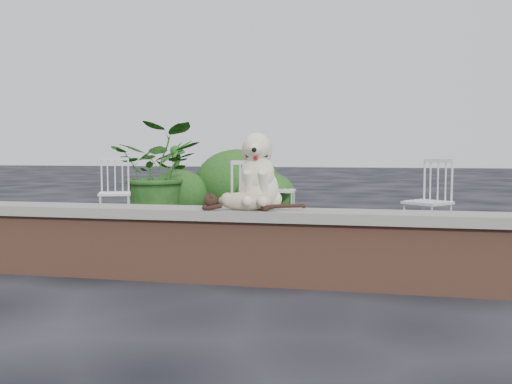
% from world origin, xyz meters
% --- Properties ---
extents(ground, '(60.00, 60.00, 0.00)m').
position_xyz_m(ground, '(0.00, 0.00, 0.00)').
color(ground, black).
rests_on(ground, ground).
extents(brick_wall, '(6.00, 0.30, 0.50)m').
position_xyz_m(brick_wall, '(0.00, 0.00, 0.25)').
color(brick_wall, brown).
rests_on(brick_wall, ground).
extents(capstone, '(6.20, 0.40, 0.08)m').
position_xyz_m(capstone, '(0.00, 0.00, 0.54)').
color(capstone, slate).
rests_on(capstone, brick_wall).
extents(dog, '(0.44, 0.55, 0.60)m').
position_xyz_m(dog, '(-0.30, 0.06, 0.88)').
color(dog, beige).
rests_on(dog, capstone).
extents(cat, '(0.94, 0.30, 0.16)m').
position_xyz_m(cat, '(-0.38, -0.09, 0.66)').
color(cat, tan).
rests_on(cat, capstone).
extents(chair_e, '(0.59, 0.59, 0.94)m').
position_xyz_m(chair_e, '(-0.74, 3.77, 0.47)').
color(chair_e, white).
rests_on(chair_e, ground).
extents(chair_c, '(0.62, 0.62, 0.94)m').
position_xyz_m(chair_c, '(-0.61, 1.26, 0.47)').
color(chair_c, white).
rests_on(chair_c, ground).
extents(chair_a, '(0.74, 0.74, 0.94)m').
position_xyz_m(chair_a, '(-2.84, 2.74, 0.47)').
color(chair_a, white).
rests_on(chair_a, ground).
extents(chair_d, '(0.79, 0.79, 0.94)m').
position_xyz_m(chair_d, '(1.18, 2.30, 0.47)').
color(chair_d, white).
rests_on(chair_d, ground).
extents(potted_plant_a, '(1.50, 1.37, 1.45)m').
position_xyz_m(potted_plant_a, '(-2.56, 3.62, 0.72)').
color(potted_plant_a, '#204213').
rests_on(potted_plant_a, ground).
extents(potted_plant_b, '(0.95, 0.95, 1.20)m').
position_xyz_m(potted_plant_b, '(-2.74, 4.88, 0.60)').
color(potted_plant_b, '#204213').
rests_on(potted_plant_b, ground).
extents(shrubbery, '(2.38, 1.63, 1.11)m').
position_xyz_m(shrubbery, '(-1.70, 4.62, 0.44)').
color(shrubbery, '#204213').
rests_on(shrubbery, ground).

